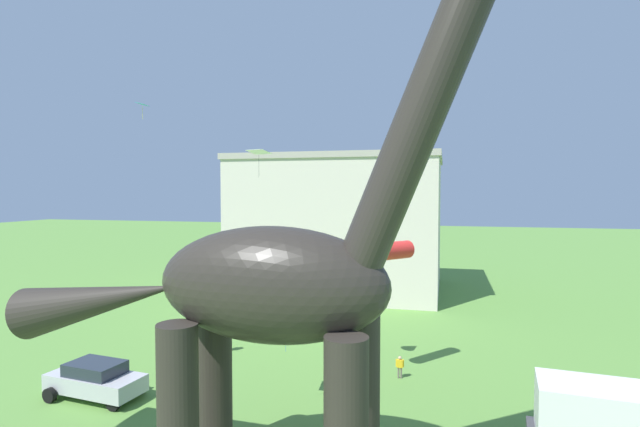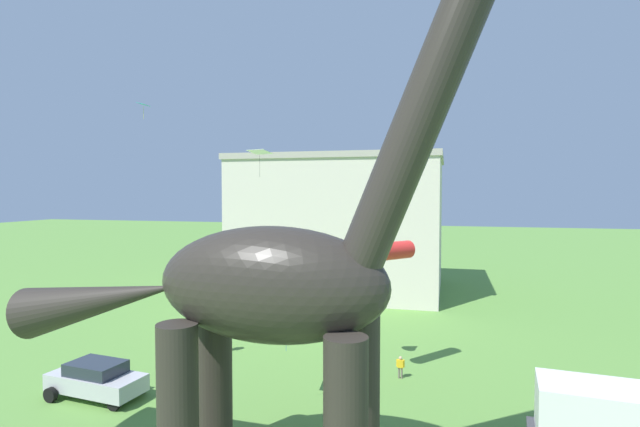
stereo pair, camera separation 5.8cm
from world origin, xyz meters
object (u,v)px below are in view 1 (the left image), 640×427
dinosaur_sculpture (269,284)px  kite_near_high (286,307)px  kite_near_low (259,152)px  person_vendor_side (226,336)px  kite_mid_left (380,251)px  person_far_spectator (400,365)px  kite_drifting (142,105)px  parked_sedan_left (96,379)px

dinosaur_sculpture → kite_near_high: 5.81m
kite_near_high → kite_near_low: 10.72m
person_vendor_side → kite_mid_left: bearing=84.9°
person_far_spectator → kite_near_low: (-8.19, 2.78, 10.46)m
kite_drifting → person_vendor_side: bearing=33.1°
kite_mid_left → person_vendor_side: bearing=171.9°
person_vendor_side → kite_mid_left: (8.70, -1.24, 5.15)m
kite_near_high → kite_mid_left: kite_mid_left is taller
dinosaur_sculpture → kite_near_high: bearing=75.8°
parked_sedan_left → person_vendor_side: bearing=75.1°
person_vendor_side → kite_near_high: 8.70m
person_vendor_side → kite_near_high: kite_near_high is taller
kite_near_high → person_far_spectator: bearing=46.0°
kite_mid_left → parked_sedan_left: bearing=-153.4°
person_far_spectator → kite_near_low: 13.57m
parked_sedan_left → person_far_spectator: bearing=30.5°
person_vendor_side → kite_near_low: 10.40m
person_far_spectator → person_vendor_side: size_ratio=0.72×
person_vendor_side → kite_drifting: size_ratio=1.79×
parked_sedan_left → kite_mid_left: bearing=33.4°
kite_near_high → person_vendor_side: bearing=132.8°
parked_sedan_left → person_vendor_side: 7.53m
kite_near_low → person_vendor_side: bearing=-139.9°
dinosaur_sculpture → kite_mid_left: (1.96, 9.98, -0.11)m
parked_sedan_left → kite_near_low: bearing=69.3°
parked_sedan_left → kite_drifting: kite_drifting is taller
kite_drifting → kite_mid_left: size_ratio=0.26×
person_vendor_side → kite_near_high: (5.47, -5.90, 3.30)m
parked_sedan_left → kite_mid_left: kite_mid_left is taller
parked_sedan_left → person_vendor_side: (2.77, 7.00, 0.09)m
dinosaur_sculpture → kite_near_low: bearing=85.0°
person_vendor_side → kite_drifting: bearing=-53.8°
dinosaur_sculpture → kite_near_low: (-5.22, 12.50, 4.95)m
person_far_spectator → kite_near_low: kite_near_low is taller
person_far_spectator → kite_mid_left: 5.50m
kite_near_low → parked_sedan_left: bearing=-117.4°
kite_near_high → kite_near_low: (-3.95, 7.18, 6.91)m
kite_mid_left → kite_near_high: bearing=-124.8°
kite_drifting → person_far_spectator: bearing=3.3°
dinosaur_sculpture → person_far_spectator: 11.56m
dinosaur_sculpture → kite_near_low: size_ratio=11.13×
person_vendor_side → parked_sedan_left: bearing=-18.6°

